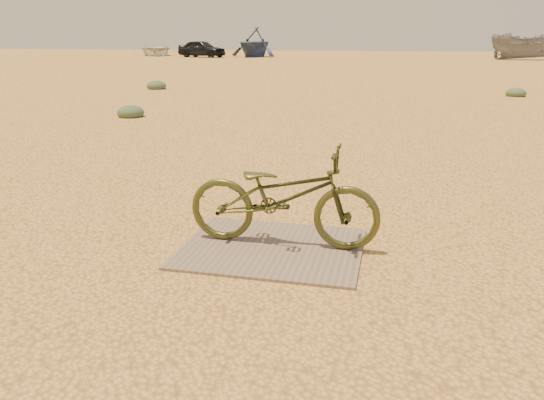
% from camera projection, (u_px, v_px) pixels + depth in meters
% --- Properties ---
extents(ground, '(120.00, 120.00, 0.00)m').
position_uv_depth(ground, '(240.00, 225.00, 4.75)').
color(ground, '#E8B055').
rests_on(ground, ground).
extents(plywood_board, '(1.41, 1.16, 0.02)m').
position_uv_depth(plywood_board, '(272.00, 248.00, 4.21)').
color(plywood_board, '#766251').
rests_on(plywood_board, ground).
extents(bicycle, '(1.53, 0.55, 0.80)m').
position_uv_depth(bicycle, '(283.00, 196.00, 4.15)').
color(bicycle, '#40431D').
rests_on(bicycle, plywood_board).
extents(car, '(4.17, 2.40, 1.33)m').
position_uv_depth(car, '(202.00, 49.00, 42.81)').
color(car, black).
rests_on(car, ground).
extents(boat_near_left, '(5.67, 6.38, 1.09)m').
position_uv_depth(boat_near_left, '(155.00, 49.00, 46.54)').
color(boat_near_left, beige).
rests_on(boat_near_left, ground).
extents(boat_far_left, '(4.94, 5.37, 2.37)m').
position_uv_depth(boat_far_left, '(255.00, 42.00, 43.14)').
color(boat_far_left, navy).
rests_on(boat_far_left, ground).
extents(boat_mid_right, '(5.10, 1.94, 1.97)m').
position_uv_depth(boat_mid_right, '(528.00, 46.00, 37.80)').
color(boat_mid_right, slate).
rests_on(boat_mid_right, ground).
extents(kale_a, '(0.56, 0.56, 0.31)m').
position_uv_depth(kale_a, '(131.00, 117.00, 11.15)').
color(kale_a, '#526545').
rests_on(kale_a, ground).
extents(kale_b, '(0.55, 0.55, 0.30)m').
position_uv_depth(kale_b, '(515.00, 96.00, 14.96)').
color(kale_b, '#526545').
rests_on(kale_b, ground).
extents(kale_c, '(0.63, 0.63, 0.34)m').
position_uv_depth(kale_c, '(157.00, 89.00, 17.05)').
color(kale_c, '#526545').
rests_on(kale_c, ground).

